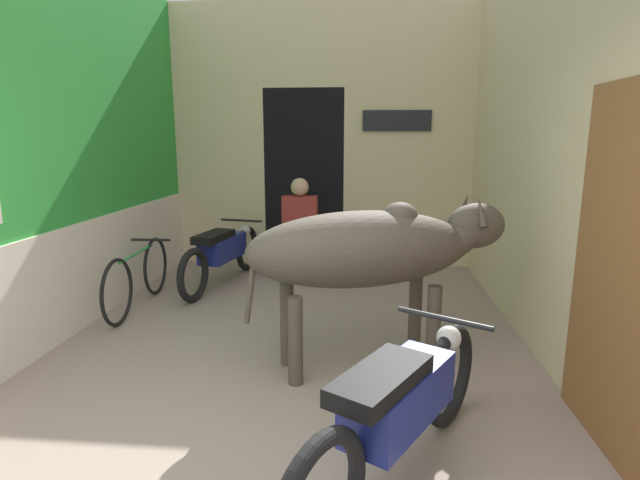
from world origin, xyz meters
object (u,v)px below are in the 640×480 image
Objects in this scene: cow at (373,250)px; bicycle at (138,277)px; motorcycle_near at (399,407)px; motorcycle_far at (223,251)px; shopkeeper_seated at (300,226)px; plastic_stool at (280,255)px.

bicycle is at bearing 154.98° from cow.
motorcycle_far is at bearing 119.03° from motorcycle_near.
shopkeeper_seated is at bearing 23.07° from motorcycle_far.
motorcycle_near is at bearing -84.84° from cow.
motorcycle_near is at bearing -71.96° from plastic_stool.
shopkeeper_seated is (-1.02, 3.85, 0.24)m from motorcycle_near.
cow is 1.18× the size of motorcycle_near.
plastic_stool is (-0.28, 0.15, -0.43)m from shopkeeper_seated.
cow is 1.29× the size of bicycle.
plastic_stool is (-1.30, 4.00, -0.19)m from motorcycle_near.
bicycle is 3.52× the size of plastic_stool.
shopkeeper_seated is (1.55, 1.32, 0.34)m from bicycle.
motorcycle_near is 4.00m from shopkeeper_seated.
bicycle is 1.94m from plastic_stool.
shopkeeper_seated reaches higher than plastic_stool.
plastic_stool is at bearing 114.32° from cow.
bicycle is 2.06m from shopkeeper_seated.
motorcycle_near is 1.40× the size of shopkeeper_seated.
shopkeeper_seated reaches higher than bicycle.
plastic_stool is at bearing 108.04° from motorcycle_near.
motorcycle_far is at bearing -139.59° from plastic_stool.
bicycle is (-2.45, 1.14, -0.60)m from cow.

